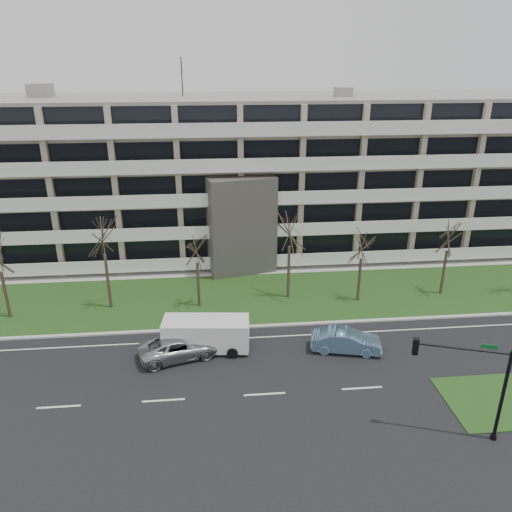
{
  "coord_description": "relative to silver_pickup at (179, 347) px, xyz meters",
  "views": [
    {
      "loc": [
        -2.91,
        -24.48,
        18.86
      ],
      "look_at": [
        0.46,
        10.0,
        4.93
      ],
      "focal_mm": 35.0,
      "sensor_mm": 36.0,
      "label": 1
    }
  ],
  "objects": [
    {
      "name": "tree_4",
      "position": [
        8.65,
        8.08,
        5.62
      ],
      "size": [
        4.1,
        4.1,
        8.2
      ],
      "color": "#382B21",
      "rests_on": "ground"
    },
    {
      "name": "white_van",
      "position": [
        1.88,
        0.73,
        0.61
      ],
      "size": [
        6.04,
        2.86,
        2.27
      ],
      "rotation": [
        0.0,
        0.0,
        -0.1
      ],
      "color": "white",
      "rests_on": "ground"
    },
    {
      "name": "apartment_building",
      "position": [
        5.22,
        20.72,
        6.86
      ],
      "size": [
        60.5,
        15.1,
        18.75
      ],
      "color": "tan",
      "rests_on": "ground"
    },
    {
      "name": "tree_2",
      "position": [
        -5.84,
        7.65,
        5.73
      ],
      "size": [
        4.17,
        4.17,
        8.33
      ],
      "color": "#382B21",
      "rests_on": "ground"
    },
    {
      "name": "ground",
      "position": [
        5.23,
        -4.59,
        -0.75
      ],
      "size": [
        160.0,
        160.0,
        0.0
      ],
      "primitive_type": "plane",
      "color": "black",
      "rests_on": "ground"
    },
    {
      "name": "tree_5",
      "position": [
        14.32,
        6.96,
        4.4
      ],
      "size": [
        3.32,
        3.32,
        6.63
      ],
      "color": "#382B21",
      "rests_on": "ground"
    },
    {
      "name": "curb",
      "position": [
        5.23,
        3.41,
        -0.69
      ],
      "size": [
        90.0,
        0.35,
        0.12
      ],
      "primitive_type": "cube",
      "color": "#B2B2AD",
      "rests_on": "ground"
    },
    {
      "name": "sidewalk",
      "position": [
        5.23,
        13.91,
        -0.71
      ],
      "size": [
        90.0,
        2.0,
        0.08
      ],
      "primitive_type": "cube",
      "color": "#B2B2AD",
      "rests_on": "ground"
    },
    {
      "name": "blue_sedan",
      "position": [
        11.3,
        -0.41,
        0.03
      ],
      "size": [
        5.02,
        2.68,
        1.57
      ],
      "primitive_type": "imported",
      "rotation": [
        0.0,
        0.0,
        1.35
      ],
      "color": "#709CC2",
      "rests_on": "ground"
    },
    {
      "name": "lane_edge_line",
      "position": [
        5.23,
        1.91,
        -0.75
      ],
      "size": [
        90.0,
        0.12,
        0.01
      ],
      "primitive_type": "cube",
      "color": "white",
      "rests_on": "ground"
    },
    {
      "name": "tree_6",
      "position": [
        21.72,
        7.47,
        4.71
      ],
      "size": [
        3.52,
        3.52,
        7.03
      ],
      "color": "#382B21",
      "rests_on": "ground"
    },
    {
      "name": "traffic_signal",
      "position": [
        15.36,
        -9.0,
        2.9
      ],
      "size": [
        4.66,
        1.77,
        5.64
      ],
      "rotation": [
        0.0,
        0.0,
        -0.32
      ],
      "color": "black",
      "rests_on": "ground"
    },
    {
      "name": "grass_verge",
      "position": [
        5.23,
        8.41,
        -0.72
      ],
      "size": [
        90.0,
        10.0,
        0.06
      ],
      "primitive_type": "cube",
      "color": "#224416",
      "rests_on": "ground"
    },
    {
      "name": "grass_median",
      "position": [
        19.23,
        -6.59,
        -0.72
      ],
      "size": [
        7.0,
        5.0,
        0.06
      ],
      "primitive_type": "cube",
      "color": "#224416",
      "rests_on": "ground"
    },
    {
      "name": "tree_3",
      "position": [
        1.24,
        7.23,
        4.49
      ],
      "size": [
        3.38,
        3.38,
        6.75
      ],
      "color": "#382B21",
      "rests_on": "ground"
    },
    {
      "name": "silver_pickup",
      "position": [
        0.0,
        0.0,
        0.0
      ],
      "size": [
        5.88,
        3.85,
        1.5
      ],
      "primitive_type": "imported",
      "rotation": [
        0.0,
        0.0,
        1.84
      ],
      "color": "#A2A5A9",
      "rests_on": "ground"
    }
  ]
}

